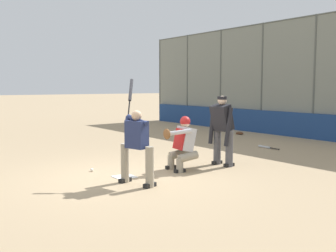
{
  "coord_description": "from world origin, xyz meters",
  "views": [
    {
      "loc": [
        -7.14,
        4.14,
        1.93
      ],
      "look_at": [
        -0.21,
        -1.0,
        1.05
      ],
      "focal_mm": 42.0,
      "sensor_mm": 36.0,
      "label": 1
    }
  ],
  "objects": [
    {
      "name": "umpire_home",
      "position": [
        -0.36,
        -2.52,
        0.91
      ],
      "size": [
        0.69,
        0.43,
        1.7
      ],
      "rotation": [
        0.0,
        0.0,
        0.05
      ],
      "color": "#4C4C51",
      "rests_on": "ground_plane"
    },
    {
      "name": "baseball_loose",
      "position": [
        0.91,
        0.32,
        0.04
      ],
      "size": [
        0.07,
        0.07,
        0.07
      ],
      "primitive_type": "sphere",
      "color": "white",
      "rests_on": "ground_plane"
    },
    {
      "name": "catcher_behind_plate",
      "position": [
        -0.18,
        -1.43,
        0.65
      ],
      "size": [
        0.68,
        0.83,
        1.24
      ],
      "rotation": [
        0.0,
        0.0,
        -0.17
      ],
      "color": "gray",
      "rests_on": "ground_plane"
    },
    {
      "name": "fielding_glove_on_dirt",
      "position": [
        3.63,
        -7.43,
        0.05
      ],
      "size": [
        0.3,
        0.23,
        0.11
      ],
      "color": "#56331E",
      "rests_on": "ground_plane"
    },
    {
      "name": "spare_bat_near_backstop",
      "position": [
        0.75,
        -5.53,
        0.03
      ],
      "size": [
        0.83,
        0.1,
        0.07
      ],
      "rotation": [
        0.0,
        0.0,
        6.23
      ],
      "color": "black",
      "rests_on": "ground_plane"
    },
    {
      "name": "home_plate_marker",
      "position": [
        0.0,
        0.0,
        0.01
      ],
      "size": [
        0.43,
        0.43,
        0.01
      ],
      "primitive_type": "cube",
      "color": "white",
      "rests_on": "ground_plane"
    },
    {
      "name": "batter_at_plate",
      "position": [
        -0.7,
        0.12,
        0.8
      ],
      "size": [
        1.08,
        0.56,
        2.08
      ],
      "rotation": [
        0.0,
        0.0,
        0.27
      ],
      "color": "gray",
      "rests_on": "ground_plane"
    },
    {
      "name": "ground_plane",
      "position": [
        0.0,
        0.0,
        0.0
      ],
      "size": [
        160.0,
        160.0,
        0.0
      ],
      "primitive_type": "plane",
      "color": "tan"
    }
  ]
}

